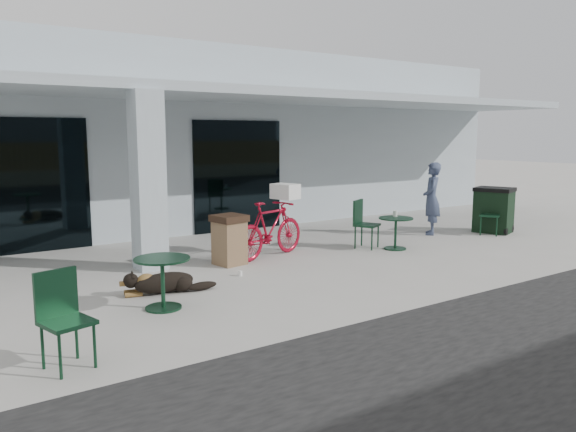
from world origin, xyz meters
TOP-DOWN VIEW (x-y plane):
  - ground at (0.00, 0.00)m, footprint 80.00×80.00m
  - building at (0.00, 8.50)m, footprint 22.00×7.00m
  - storefront_glass_left at (-3.20, 4.98)m, footprint 2.80×0.06m
  - storefront_glass_right at (1.80, 4.98)m, footprint 2.40×0.06m
  - column at (-1.50, 2.30)m, footprint 0.50×0.50m
  - overhang at (0.00, 3.60)m, footprint 22.00×2.80m
  - bicycle at (0.76, 1.90)m, footprint 1.91×0.99m
  - laundry_basket at (1.20, 2.02)m, footprint 0.49×0.58m
  - dog at (-1.89, 0.70)m, footprint 1.12×0.59m
  - cup_near_dog at (-0.45, 0.95)m, footprint 0.07×0.07m
  - cafe_table_near at (-2.20, -0.02)m, footprint 0.89×0.89m
  - cafe_chair_near at (-3.75, -1.36)m, footprint 0.56×0.59m
  - cafe_table_far at (3.32, 1.08)m, footprint 0.88×0.88m
  - cafe_chair_far_a at (2.91, 1.50)m, footprint 0.63×0.65m
  - cafe_chair_far_b at (6.37, 1.02)m, footprint 0.64×0.62m
  - person at (5.27, 1.85)m, footprint 0.73×0.73m
  - cup_on_table at (3.44, 1.22)m, footprint 0.11×0.11m
  - trash_receptacle at (-0.18, 1.80)m, footprint 0.62×0.62m
  - wheeled_bin at (6.75, 1.20)m, footprint 0.92×1.03m

SIDE VIEW (x-z plane):
  - ground at x=0.00m, z-range 0.00..0.00m
  - cup_near_dog at x=-0.45m, z-range 0.00..0.09m
  - dog at x=-1.89m, z-range 0.00..0.36m
  - cafe_table_far at x=3.32m, z-range 0.00..0.66m
  - cafe_table_near at x=-2.20m, z-range 0.00..0.71m
  - trash_receptacle at x=-0.18m, z-range 0.00..0.92m
  - cafe_chair_far_b at x=6.37m, z-range 0.00..0.97m
  - cafe_chair_near at x=-3.75m, z-range 0.00..1.00m
  - cafe_chair_far_a at x=2.91m, z-range 0.00..1.01m
  - wheeled_bin at x=6.75m, z-range 0.00..1.09m
  - bicycle at x=0.76m, z-range 0.00..1.10m
  - cup_on_table at x=3.44m, z-range 0.66..0.78m
  - person at x=5.27m, z-range 0.00..1.71m
  - laundry_basket at x=1.20m, z-range 1.10..1.40m
  - storefront_glass_left at x=-3.20m, z-range 0.00..2.70m
  - storefront_glass_right at x=1.80m, z-range 0.00..2.70m
  - column at x=-1.50m, z-range 0.00..3.12m
  - building at x=0.00m, z-range 0.00..4.50m
  - overhang at x=0.00m, z-range 3.12..3.30m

